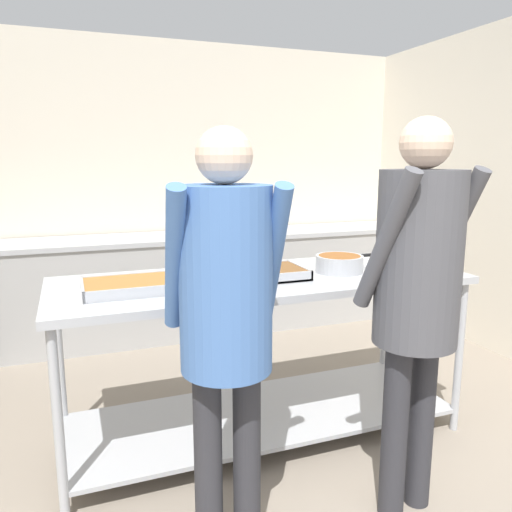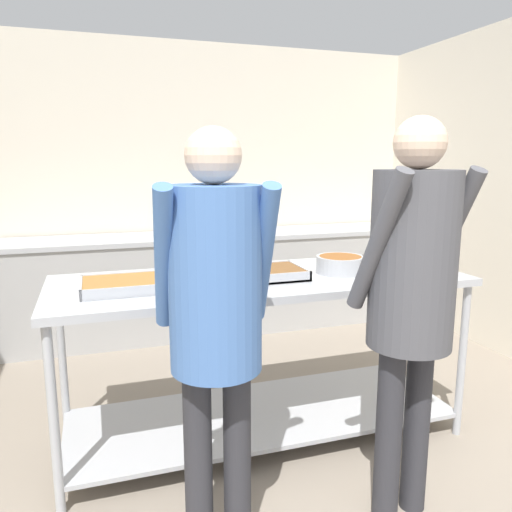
% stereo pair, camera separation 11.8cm
% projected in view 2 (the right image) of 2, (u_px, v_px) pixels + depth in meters
% --- Properties ---
extents(wall_rear, '(4.82, 0.06, 2.65)m').
position_uv_depth(wall_rear, '(178.00, 187.00, 4.77)').
color(wall_rear, beige).
rests_on(wall_rear, ground_plane).
extents(back_counter, '(4.66, 0.65, 0.91)m').
position_uv_depth(back_counter, '(187.00, 284.00, 4.59)').
color(back_counter, '#A8A8A8').
rests_on(back_counter, ground_plane).
extents(serving_counter, '(2.26, 0.83, 0.94)m').
position_uv_depth(serving_counter, '(262.00, 330.00, 2.81)').
color(serving_counter, '#ADAFB5').
rests_on(serving_counter, ground_plane).
extents(serving_tray_roast, '(0.50, 0.33, 0.05)m').
position_uv_depth(serving_tray_roast, '(133.00, 284.00, 2.48)').
color(serving_tray_roast, '#ADAFB5').
rests_on(serving_tray_roast, serving_counter).
extents(broccoli_bowl, '(0.20, 0.20, 0.09)m').
position_uv_depth(broccoli_bowl, '(204.00, 274.00, 2.68)').
color(broccoli_bowl, '#3D668C').
rests_on(broccoli_bowl, serving_counter).
extents(serving_tray_vegetables, '(0.40, 0.32, 0.05)m').
position_uv_depth(serving_tray_vegetables, '(266.00, 273.00, 2.73)').
color(serving_tray_vegetables, '#ADAFB5').
rests_on(serving_tray_vegetables, serving_counter).
extents(sauce_pan, '(0.41, 0.27, 0.10)m').
position_uv_depth(sauce_pan, '(340.00, 264.00, 2.85)').
color(sauce_pan, '#ADAFB5').
rests_on(sauce_pan, serving_counter).
extents(plate_stack, '(0.24, 0.24, 0.04)m').
position_uv_depth(plate_stack, '(380.00, 261.00, 3.11)').
color(plate_stack, white).
rests_on(plate_stack, serving_counter).
extents(guest_serving_left, '(0.48, 0.38, 1.74)m').
position_uv_depth(guest_serving_left, '(412.00, 280.00, 2.07)').
color(guest_serving_left, '#2D2D33').
rests_on(guest_serving_left, ground_plane).
extents(guest_serving_right, '(0.47, 0.36, 1.69)m').
position_uv_depth(guest_serving_right, '(215.00, 300.00, 1.90)').
color(guest_serving_right, '#2D2D33').
rests_on(guest_serving_right, ground_plane).
extents(water_bottle, '(0.06, 0.06, 0.24)m').
position_uv_depth(water_bottle, '(259.00, 221.00, 4.60)').
color(water_bottle, '#23602D').
rests_on(water_bottle, back_counter).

